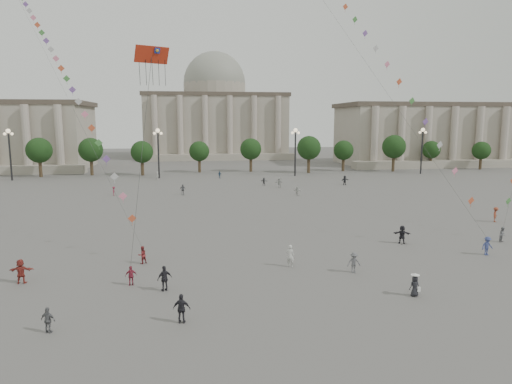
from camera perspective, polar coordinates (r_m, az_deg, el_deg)
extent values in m
plane|color=#585552|center=(33.05, 5.84, -12.94)|extent=(360.00, 360.00, 0.00)
cube|color=gray|center=(149.57, 25.88, 6.38)|extent=(80.00, 22.00, 16.00)
cube|color=#4C4137|center=(149.57, 26.11, 9.67)|extent=(81.60, 22.44, 1.20)
cube|color=gray|center=(139.30, 28.62, 3.17)|extent=(84.00, 4.00, 2.00)
cube|color=gray|center=(159.98, -5.12, 8.05)|extent=(46.00, 30.00, 20.00)
cube|color=#4C4137|center=(160.18, -5.17, 11.85)|extent=(46.92, 30.60, 1.20)
cube|color=gray|center=(143.43, -4.75, 4.36)|extent=(48.30, 4.00, 2.00)
cylinder|color=gray|center=(160.29, -5.18, 12.52)|extent=(21.00, 21.00, 5.00)
sphere|color=gray|center=(160.47, -5.19, 13.41)|extent=(21.00, 21.00, 21.00)
cylinder|color=#35291A|center=(113.72, -25.44, 2.74)|extent=(0.70, 0.70, 3.52)
sphere|color=black|center=(113.44, -25.56, 4.58)|extent=(5.12, 5.12, 5.12)
cylinder|color=#35291A|center=(110.66, -19.50, 2.94)|extent=(0.70, 0.70, 3.52)
sphere|color=black|center=(110.37, -19.60, 4.84)|extent=(5.12, 5.12, 5.12)
cylinder|color=#35291A|center=(108.83, -13.30, 3.12)|extent=(0.70, 0.70, 3.52)
sphere|color=black|center=(108.54, -13.37, 5.05)|extent=(5.12, 5.12, 5.12)
cylinder|color=#35291A|center=(108.32, -6.96, 3.27)|extent=(0.70, 0.70, 3.52)
sphere|color=black|center=(108.02, -7.00, 5.21)|extent=(5.12, 5.12, 5.12)
cylinder|color=#35291A|center=(109.12, -0.64, 3.37)|extent=(0.70, 0.70, 3.52)
sphere|color=black|center=(108.83, -0.64, 5.30)|extent=(5.12, 5.12, 5.12)
cylinder|color=#35291A|center=(111.23, 5.52, 3.44)|extent=(0.70, 0.70, 3.52)
sphere|color=black|center=(110.94, 5.54, 5.33)|extent=(5.12, 5.12, 5.12)
cylinder|color=#35291A|center=(114.56, 11.38, 3.46)|extent=(0.70, 0.70, 3.52)
sphere|color=black|center=(114.28, 11.44, 5.30)|extent=(5.12, 5.12, 5.12)
cylinder|color=#35291A|center=(119.01, 16.86, 3.45)|extent=(0.70, 0.70, 3.52)
sphere|color=black|center=(118.74, 16.94, 5.22)|extent=(5.12, 5.12, 5.12)
cylinder|color=#35291A|center=(124.47, 21.90, 3.42)|extent=(0.70, 0.70, 3.52)
sphere|color=black|center=(124.21, 22.00, 5.10)|extent=(5.12, 5.12, 5.12)
cylinder|color=#35291A|center=(130.80, 26.49, 3.36)|extent=(0.70, 0.70, 3.52)
sphere|color=black|center=(130.55, 26.60, 4.97)|extent=(5.12, 5.12, 5.12)
cylinder|color=#262628|center=(106.92, -28.37, 3.94)|extent=(0.36, 0.36, 10.00)
sphere|color=#FFE5B2|center=(106.69, -28.58, 6.72)|extent=(0.90, 0.90, 0.90)
sphere|color=#FFE5B2|center=(106.95, -28.91, 6.37)|extent=(0.60, 0.60, 0.60)
sphere|color=#FFE5B2|center=(106.46, -28.20, 6.42)|extent=(0.60, 0.60, 0.60)
cylinder|color=#262628|center=(100.35, -12.09, 4.55)|extent=(0.36, 0.36, 10.00)
sphere|color=#FFE5B2|center=(100.11, -12.19, 7.52)|extent=(0.90, 0.90, 0.90)
sphere|color=#FFE5B2|center=(100.18, -12.58, 7.16)|extent=(0.60, 0.60, 0.60)
sphere|color=#FFE5B2|center=(100.08, -11.78, 7.19)|extent=(0.60, 0.60, 0.60)
cylinder|color=#262628|center=(102.52, 4.92, 4.80)|extent=(0.36, 0.36, 10.00)
sphere|color=#FFE5B2|center=(102.29, 4.96, 7.71)|extent=(0.90, 0.90, 0.90)
sphere|color=#FFE5B2|center=(102.15, 4.57, 7.38)|extent=(0.60, 0.60, 0.60)
sphere|color=#FFE5B2|center=(102.45, 5.34, 7.37)|extent=(0.60, 0.60, 0.60)
cylinder|color=#262628|center=(112.92, 20.00, 4.68)|extent=(0.36, 0.36, 10.00)
sphere|color=#FFE5B2|center=(112.70, 20.15, 7.31)|extent=(0.90, 0.90, 0.90)
sphere|color=#FFE5B2|center=(112.39, 19.81, 7.02)|extent=(0.60, 0.60, 0.60)
sphere|color=#FFE5B2|center=(113.04, 20.45, 6.99)|extent=(0.60, 0.60, 0.60)
imported|color=#2D4966|center=(98.61, -4.58, 2.18)|extent=(0.96, 0.81, 1.54)
imported|color=#222127|center=(48.44, 17.79, -5.07)|extent=(1.81, 1.07, 1.86)
imported|color=#B1B2AE|center=(84.48, 2.91, 1.18)|extent=(1.80, 1.22, 1.87)
imported|color=#57575C|center=(38.31, 12.14, -8.63)|extent=(1.13, 0.66, 1.72)
imported|color=silver|center=(75.78, 5.18, 0.14)|extent=(1.47, 1.09, 1.54)
imported|color=brown|center=(62.99, 27.77, -2.51)|extent=(1.28, 1.36, 1.85)
imported|color=black|center=(89.53, 11.03, 1.44)|extent=(1.76, 1.00, 1.81)
imported|color=silver|center=(98.32, -12.19, 2.02)|extent=(0.62, 0.72, 1.68)
imported|color=#58585C|center=(87.22, 1.00, 1.33)|extent=(1.44, 1.22, 1.56)
imported|color=beige|center=(39.09, 4.29, -7.95)|extent=(0.83, 0.72, 1.91)
imported|color=slate|center=(76.93, -9.15, 0.31)|extent=(1.17, 0.76, 1.85)
imported|color=maroon|center=(79.17, -17.33, 0.12)|extent=(0.56, 0.96, 1.49)
imported|color=maroon|center=(36.06, -15.34, -10.05)|extent=(0.92, 0.49, 1.50)
imported|color=#232228|center=(29.06, -9.27, -14.20)|extent=(1.15, 0.64, 1.84)
imported|color=maroon|center=(39.47, -27.32, -8.79)|extent=(1.76, 0.56, 1.89)
imported|color=slate|center=(30.11, -24.55, -14.36)|extent=(0.99, 0.68, 1.57)
imported|color=#232228|center=(34.32, -11.35, -10.55)|extent=(1.19, 0.89, 1.88)
imported|color=maroon|center=(41.03, -14.03, -7.63)|extent=(0.96, 0.91, 1.55)
imported|color=#36427B|center=(47.29, 26.94, -6.03)|extent=(1.21, 0.80, 1.75)
imported|color=slate|center=(53.09, 28.46, -4.69)|extent=(0.95, 0.89, 1.56)
imported|color=black|center=(34.64, 19.22, -11.04)|extent=(0.79, 0.57, 1.50)
cone|color=white|center=(34.36, 19.30, -9.67)|extent=(0.52, 0.52, 0.14)
cylinder|color=white|center=(34.38, 19.29, -9.76)|extent=(0.60, 0.60, 0.02)
cube|color=white|center=(34.69, 19.69, -11.38)|extent=(0.22, 0.10, 0.35)
cube|color=#A82611|center=(30.86, -12.90, 16.39)|extent=(2.20, 1.44, 1.02)
cube|color=#1A8F3F|center=(30.89, -13.60, 16.83)|extent=(0.40, 0.33, 0.34)
cube|color=#1C329A|center=(30.83, -12.25, 16.89)|extent=(0.40, 0.33, 0.34)
sphere|color=gold|center=(30.85, -13.61, 16.84)|extent=(0.20, 0.20, 0.20)
sphere|color=gold|center=(30.79, -12.25, 16.90)|extent=(0.20, 0.20, 0.20)
cylinder|color=#3F3F3F|center=(32.53, -14.26, 2.87)|extent=(0.02, 0.02, 15.36)
cylinder|color=#3F3F3F|center=(63.98, -24.39, 14.64)|extent=(0.02, 0.02, 62.41)
cube|color=#D75732|center=(42.01, -15.23, -3.20)|extent=(0.76, 0.25, 0.76)
cube|color=pink|center=(43.41, -16.30, -0.50)|extent=(0.76, 0.25, 0.76)
cube|color=silver|center=(44.94, -17.29, 1.85)|extent=(0.76, 0.25, 0.76)
cube|color=#8155AA|center=(46.55, -18.21, 3.95)|extent=(0.76, 0.25, 0.76)
cube|color=#488F42|center=(48.23, -19.06, 5.83)|extent=(0.76, 0.25, 0.76)
cube|color=#D75732|center=(49.98, -19.86, 7.54)|extent=(0.76, 0.25, 0.76)
cube|color=pink|center=(51.77, -20.61, 9.08)|extent=(0.76, 0.25, 0.76)
cube|color=silver|center=(53.61, -21.32, 10.49)|extent=(0.76, 0.25, 0.76)
cube|color=#8155AA|center=(55.48, -21.98, 11.78)|extent=(0.76, 0.25, 0.76)
cube|color=#488F42|center=(57.38, -22.60, 12.96)|extent=(0.76, 0.25, 0.76)
cube|color=#D75732|center=(59.31, -23.18, 14.04)|extent=(0.76, 0.25, 0.76)
cube|color=pink|center=(61.26, -23.73, 15.03)|extent=(0.76, 0.25, 0.76)
cube|color=silver|center=(63.24, -24.25, 15.95)|extent=(0.76, 0.25, 0.76)
cube|color=#8155AA|center=(65.23, -24.75, 16.80)|extent=(0.76, 0.25, 0.76)
cube|color=#488F42|center=(67.23, -25.21, 17.59)|extent=(0.76, 0.25, 0.76)
cube|color=#D75732|center=(69.25, -25.66, 18.32)|extent=(0.76, 0.25, 0.76)
cube|color=pink|center=(71.28, -26.08, 18.99)|extent=(0.76, 0.25, 0.76)
cube|color=silver|center=(73.32, -26.48, 19.62)|extent=(0.76, 0.25, 0.76)
cube|color=#8155AA|center=(75.37, -26.86, 20.21)|extent=(0.76, 0.25, 0.76)
cylinder|color=#3F3F3F|center=(67.52, 8.87, 21.99)|extent=(0.02, 0.02, 75.23)
cube|color=#D75732|center=(47.76, 25.30, -0.98)|extent=(0.76, 0.25, 0.76)
cube|color=pink|center=(48.74, 23.62, 2.44)|extent=(0.76, 0.25, 0.76)
cube|color=silver|center=(49.94, 21.99, 5.49)|extent=(0.76, 0.25, 0.76)
cube|color=#8155AA|center=(51.31, 20.42, 8.24)|extent=(0.76, 0.25, 0.76)
cube|color=#488F42|center=(52.82, 18.92, 10.74)|extent=(0.76, 0.25, 0.76)
cube|color=#D75732|center=(54.46, 17.47, 13.02)|extent=(0.76, 0.25, 0.76)
cube|color=pink|center=(56.20, 16.08, 15.10)|extent=(0.76, 0.25, 0.76)
cube|color=silver|center=(58.04, 14.75, 17.00)|extent=(0.76, 0.25, 0.76)
cube|color=#8155AA|center=(59.95, 13.48, 18.74)|extent=(0.76, 0.25, 0.76)
cube|color=#488F42|center=(61.94, 12.27, 20.33)|extent=(0.76, 0.25, 0.76)
cube|color=#D75732|center=(63.98, 11.11, 21.78)|extent=(0.76, 0.25, 0.76)
cube|color=#488F42|center=(54.24, 29.01, -1.00)|extent=(0.76, 0.25, 0.76)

